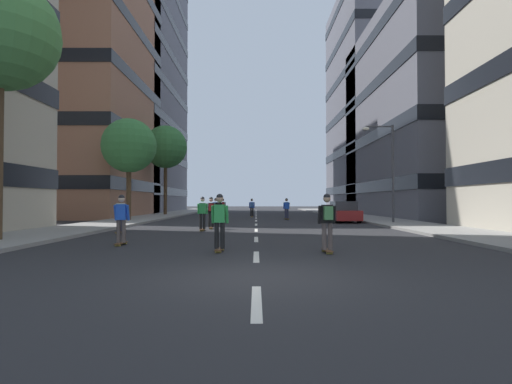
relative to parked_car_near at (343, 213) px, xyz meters
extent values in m
plane|color=#28282B|center=(-6.37, 4.75, -0.70)|extent=(154.88, 154.88, 0.00)
cube|color=gray|center=(-15.91, 7.98, -0.63)|extent=(3.92, 70.99, 0.14)
cube|color=gray|center=(3.16, 7.98, -0.63)|extent=(3.92, 70.99, 0.14)
cube|color=silver|center=(-6.37, -23.06, -0.70)|extent=(0.16, 2.20, 0.01)
cube|color=silver|center=(-6.37, -18.06, -0.70)|extent=(0.16, 2.20, 0.01)
cube|color=silver|center=(-6.37, -13.06, -0.70)|extent=(0.16, 2.20, 0.01)
cube|color=silver|center=(-6.37, -8.06, -0.70)|extent=(0.16, 2.20, 0.01)
cube|color=silver|center=(-6.37, -3.06, -0.70)|extent=(0.16, 2.20, 0.01)
cube|color=silver|center=(-6.37, 1.94, -0.70)|extent=(0.16, 2.20, 0.01)
cube|color=silver|center=(-6.37, 6.94, -0.70)|extent=(0.16, 2.20, 0.01)
cube|color=silver|center=(-6.37, 11.94, -0.70)|extent=(0.16, 2.20, 0.01)
cube|color=silver|center=(-6.37, 16.94, -0.70)|extent=(0.16, 2.20, 0.01)
cube|color=silver|center=(-6.37, 21.94, -0.70)|extent=(0.16, 2.20, 0.01)
cube|color=silver|center=(-6.37, 26.94, -0.70)|extent=(0.16, 2.20, 0.01)
cube|color=silver|center=(-6.37, 31.94, -0.70)|extent=(0.16, 2.20, 0.01)
cube|color=silver|center=(-6.37, 36.94, -0.70)|extent=(0.16, 2.20, 0.01)
cube|color=#9E6B51|center=(-25.87, 10.28, 16.93)|extent=(16.01, 16.35, 35.27)
cube|color=black|center=(-25.87, 10.28, 2.32)|extent=(16.13, 16.47, 1.10)
cube|color=black|center=(-25.87, 10.28, 7.36)|extent=(16.13, 16.47, 1.10)
cube|color=black|center=(-25.87, 10.28, 12.40)|extent=(16.13, 16.47, 1.10)
cube|color=black|center=(-25.87, 10.28, 17.44)|extent=(16.13, 16.47, 1.10)
cube|color=slate|center=(-25.87, 26.34, 17.87)|extent=(16.01, 21.62, 37.14)
cube|color=black|center=(-25.87, 26.34, 2.09)|extent=(16.13, 21.74, 1.10)
cube|color=black|center=(-25.87, 26.34, 6.73)|extent=(16.13, 21.74, 1.10)
cube|color=black|center=(-25.87, 26.34, 11.37)|extent=(16.13, 21.74, 1.10)
cube|color=black|center=(-25.87, 26.34, 16.01)|extent=(16.13, 21.74, 1.10)
cube|color=black|center=(-25.87, 26.34, 20.66)|extent=(16.13, 21.74, 1.10)
cube|color=black|center=(-25.87, 26.34, 25.30)|extent=(16.13, 21.74, 1.10)
cube|color=slate|center=(13.12, 10.28, 9.15)|extent=(16.01, 22.51, 19.70)
cube|color=black|center=(13.12, 10.28, 2.26)|extent=(16.13, 22.63, 1.10)
cube|color=black|center=(13.12, 10.28, 7.18)|extent=(16.13, 22.63, 1.10)
cube|color=black|center=(13.12, 10.28, 12.11)|extent=(16.13, 22.63, 1.10)
cube|color=black|center=(13.12, 10.28, 17.03)|extent=(16.13, 22.63, 1.10)
cube|color=slate|center=(13.12, 26.34, 14.49)|extent=(16.01, 19.31, 30.39)
cube|color=black|center=(13.12, 26.34, 2.34)|extent=(16.13, 19.43, 1.10)
cube|color=black|center=(13.12, 26.34, 7.40)|extent=(16.13, 19.43, 1.10)
cube|color=black|center=(13.12, 26.34, 12.47)|extent=(16.13, 19.43, 1.10)
cube|color=black|center=(13.12, 26.34, 17.53)|extent=(16.13, 19.43, 1.10)
cube|color=black|center=(13.12, 26.34, 22.60)|extent=(16.13, 19.43, 1.10)
cube|color=black|center=(13.12, 26.34, 27.66)|extent=(16.13, 19.43, 1.10)
cube|color=maroon|center=(0.00, 0.04, -0.17)|extent=(1.80, 4.40, 0.70)
cube|color=#2D3338|center=(0.00, -0.11, 0.50)|extent=(1.60, 2.10, 0.64)
cylinder|color=black|center=(-0.80, 1.49, -0.38)|extent=(0.22, 0.64, 0.64)
cylinder|color=black|center=(0.80, 1.49, -0.38)|extent=(0.22, 0.64, 0.64)
cylinder|color=black|center=(-0.80, -1.41, -0.38)|extent=(0.22, 0.64, 0.64)
cylinder|color=black|center=(0.80, -1.41, -0.38)|extent=(0.22, 0.64, 0.64)
cylinder|color=#4C3823|center=(-15.91, 0.61, 1.51)|extent=(0.36, 0.36, 4.14)
sphere|color=#387A3D|center=(-15.91, 0.61, 5.00)|extent=(4.05, 4.05, 4.05)
cylinder|color=#4C3823|center=(-15.91, 12.69, 2.20)|extent=(0.36, 0.36, 5.52)
sphere|color=#387A3D|center=(-15.91, 12.69, 6.53)|extent=(4.49, 4.49, 4.49)
cylinder|color=#3F3F44|center=(2.77, -2.61, 2.69)|extent=(0.16, 0.16, 6.50)
cylinder|color=#3F3F44|center=(1.87, -2.61, 5.84)|extent=(1.80, 0.10, 0.10)
ellipsoid|color=silver|center=(0.97, -2.61, 5.69)|extent=(0.50, 0.30, 0.24)
cube|color=brown|center=(-6.78, 9.02, -0.62)|extent=(0.24, 0.91, 0.02)
cylinder|color=#D8BF4C|center=(-6.79, 9.34, -0.66)|extent=(0.18, 0.08, 0.07)
cylinder|color=#D8BF4C|center=(-6.76, 8.70, -0.66)|extent=(0.18, 0.08, 0.07)
cylinder|color=black|center=(-6.87, 9.02, -0.21)|extent=(0.15, 0.15, 0.80)
cylinder|color=black|center=(-6.69, 9.02, -0.21)|extent=(0.15, 0.15, 0.80)
cube|color=blue|center=(-6.78, 9.02, 0.47)|extent=(0.33, 0.21, 0.55)
cylinder|color=blue|center=(-7.00, 9.06, 0.44)|extent=(0.10, 0.23, 0.55)
cylinder|color=blue|center=(-6.56, 9.08, 0.44)|extent=(0.10, 0.23, 0.55)
sphere|color=#997051|center=(-6.78, 9.04, 0.92)|extent=(0.22, 0.22, 0.22)
sphere|color=black|center=(-6.78, 9.04, 0.97)|extent=(0.21, 0.21, 0.21)
cube|color=#3F72BF|center=(-6.77, 8.84, 0.50)|extent=(0.27, 0.17, 0.40)
cube|color=brown|center=(-9.69, 3.35, -0.62)|extent=(0.35, 0.92, 0.02)
cylinder|color=#D8BF4C|center=(-9.64, 3.67, -0.66)|extent=(0.19, 0.10, 0.07)
cylinder|color=#D8BF4C|center=(-9.74, 3.03, -0.66)|extent=(0.19, 0.10, 0.07)
cylinder|color=#2D334C|center=(-9.78, 3.37, -0.21)|extent=(0.16, 0.16, 0.80)
cylinder|color=#2D334C|center=(-9.60, 3.34, -0.21)|extent=(0.16, 0.16, 0.80)
cube|color=blue|center=(-9.69, 3.35, 0.47)|extent=(0.35, 0.25, 0.55)
cylinder|color=blue|center=(-9.90, 3.44, 0.44)|extent=(0.13, 0.24, 0.55)
cylinder|color=blue|center=(-9.47, 3.36, 0.44)|extent=(0.13, 0.24, 0.55)
sphere|color=beige|center=(-9.69, 3.37, 0.92)|extent=(0.22, 0.22, 0.22)
sphere|color=black|center=(-9.69, 3.37, 0.97)|extent=(0.21, 0.21, 0.21)
cube|color=beige|center=(-9.72, 3.17, 0.50)|extent=(0.28, 0.20, 0.40)
cube|color=brown|center=(-3.69, 6.15, -0.62)|extent=(0.26, 0.91, 0.02)
cylinder|color=#D8BF4C|center=(-3.71, 6.47, -0.66)|extent=(0.18, 0.08, 0.07)
cylinder|color=#D8BF4C|center=(-3.67, 5.83, -0.66)|extent=(0.18, 0.08, 0.07)
cylinder|color=#2D334C|center=(-3.78, 6.15, -0.21)|extent=(0.15, 0.15, 0.80)
cylinder|color=#2D334C|center=(-3.60, 6.16, -0.21)|extent=(0.15, 0.15, 0.80)
cube|color=green|center=(-3.69, 6.15, 0.47)|extent=(0.33, 0.22, 0.55)
cylinder|color=green|center=(-3.91, 6.19, 0.44)|extent=(0.10, 0.23, 0.55)
cylinder|color=green|center=(-3.47, 6.22, 0.44)|extent=(0.10, 0.23, 0.55)
sphere|color=beige|center=(-3.69, 6.17, 0.92)|extent=(0.22, 0.22, 0.22)
sphere|color=black|center=(-3.69, 6.17, 0.97)|extent=(0.21, 0.21, 0.21)
cube|color=beige|center=(-3.68, 5.97, 0.50)|extent=(0.27, 0.18, 0.40)
cube|color=brown|center=(-12.90, -10.02, -0.62)|extent=(0.27, 0.91, 0.02)
cylinder|color=#D8BF4C|center=(-12.88, -9.70, -0.66)|extent=(0.18, 0.08, 0.07)
cylinder|color=#D8BF4C|center=(-12.93, -10.34, -0.66)|extent=(0.18, 0.08, 0.07)
cylinder|color=#2D334C|center=(-12.99, -10.02, -0.21)|extent=(0.15, 0.15, 0.80)
cylinder|color=#2D334C|center=(-12.82, -10.03, -0.21)|extent=(0.15, 0.15, 0.80)
cube|color=white|center=(-12.90, -10.02, 0.47)|extent=(0.33, 0.22, 0.55)
cylinder|color=white|center=(-13.12, -9.96, 0.44)|extent=(0.11, 0.24, 0.55)
cylinder|color=white|center=(-12.68, -9.99, 0.44)|extent=(0.11, 0.24, 0.55)
sphere|color=tan|center=(-12.90, -10.00, 0.92)|extent=(0.22, 0.22, 0.22)
sphere|color=black|center=(-12.90, -10.00, 0.97)|extent=(0.21, 0.21, 0.21)
cube|color=#4C8C4C|center=(-12.92, -10.20, 0.50)|extent=(0.27, 0.18, 0.40)
cube|color=brown|center=(-11.12, -15.23, -0.62)|extent=(0.21, 0.90, 0.02)
cylinder|color=#D8BF4C|center=(-11.11, -14.91, -0.66)|extent=(0.18, 0.07, 0.07)
cylinder|color=#D8BF4C|center=(-11.12, -15.55, -0.66)|extent=(0.18, 0.07, 0.07)
cylinder|color=#594C47|center=(-11.21, -15.23, -0.21)|extent=(0.14, 0.14, 0.80)
cylinder|color=#594C47|center=(-11.03, -15.23, -0.21)|extent=(0.14, 0.14, 0.80)
cube|color=blue|center=(-11.12, -15.23, 0.47)|extent=(0.32, 0.20, 0.55)
cylinder|color=blue|center=(-11.34, -15.18, 0.44)|extent=(0.09, 0.23, 0.55)
cylinder|color=blue|center=(-10.90, -15.18, 0.44)|extent=(0.09, 0.23, 0.55)
sphere|color=beige|center=(-11.12, -15.21, 0.92)|extent=(0.22, 0.22, 0.22)
sphere|color=black|center=(-11.12, -15.21, 0.97)|extent=(0.21, 0.21, 0.21)
cube|color=brown|center=(-9.72, 11.18, -0.62)|extent=(0.26, 0.91, 0.02)
cylinder|color=#D8BF4C|center=(-9.74, 11.50, -0.66)|extent=(0.18, 0.08, 0.07)
cylinder|color=#D8BF4C|center=(-9.70, 10.86, -0.66)|extent=(0.18, 0.08, 0.07)
cylinder|color=black|center=(-9.81, 11.18, -0.21)|extent=(0.15, 0.15, 0.80)
cylinder|color=black|center=(-9.63, 11.19, -0.21)|extent=(0.15, 0.15, 0.80)
cube|color=black|center=(-9.72, 11.18, 0.47)|extent=(0.33, 0.22, 0.55)
cylinder|color=black|center=(-9.94, 11.22, 0.44)|extent=(0.11, 0.24, 0.55)
cylinder|color=black|center=(-9.50, 11.25, 0.44)|extent=(0.11, 0.24, 0.55)
sphere|color=beige|center=(-9.72, 11.20, 0.92)|extent=(0.22, 0.22, 0.22)
sphere|color=black|center=(-9.72, 11.20, 0.97)|extent=(0.21, 0.21, 0.21)
cube|color=#A52626|center=(-9.71, 11.00, 0.50)|extent=(0.27, 0.18, 0.40)
cube|color=brown|center=(-9.19, 0.84, -0.62)|extent=(0.37, 0.92, 0.02)
cylinder|color=#D8BF4C|center=(-9.13, 1.16, -0.66)|extent=(0.19, 0.10, 0.07)
cylinder|color=#D8BF4C|center=(-9.25, 0.53, -0.66)|extent=(0.19, 0.10, 0.07)
cylinder|color=#594C47|center=(-9.28, 0.86, -0.21)|extent=(0.16, 0.16, 0.80)
cylinder|color=#594C47|center=(-9.10, 0.83, -0.21)|extent=(0.16, 0.16, 0.80)
cube|color=black|center=(-9.19, 0.84, 0.47)|extent=(0.35, 0.26, 0.55)
cylinder|color=black|center=(-9.40, 0.94, 0.44)|extent=(0.13, 0.24, 0.55)
cylinder|color=black|center=(-8.96, 0.85, 0.44)|extent=(0.13, 0.24, 0.55)
sphere|color=#997051|center=(-9.19, 0.86, 0.92)|extent=(0.22, 0.22, 0.22)
sphere|color=black|center=(-9.19, 0.86, 0.97)|extent=(0.21, 0.21, 0.21)
cube|color=brown|center=(-4.24, -17.25, -0.62)|extent=(0.23, 0.91, 0.02)
cylinder|color=#D8BF4C|center=(-4.25, -16.93, -0.66)|extent=(0.18, 0.07, 0.07)
cylinder|color=#D8BF4C|center=(-4.24, -17.57, -0.66)|extent=(0.18, 0.07, 0.07)
cylinder|color=#594C47|center=(-4.33, -17.26, -0.21)|extent=(0.14, 0.14, 0.80)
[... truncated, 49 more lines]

